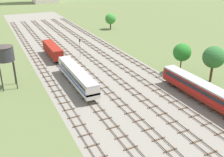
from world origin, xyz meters
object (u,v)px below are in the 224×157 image
(diesel_railcar_left_near, at_px, (77,75))
(freight_boxcar_left_mid, at_px, (53,50))
(passenger_coach_right_nearest, at_px, (203,90))
(signal_post_nearest, at_px, (80,46))
(water_tower, at_px, (4,53))

(diesel_railcar_left_near, xyz_separation_m, freight_boxcar_left_mid, (0.01, 22.25, -0.15))
(passenger_coach_right_nearest, relative_size, diesel_railcar_left_near, 1.07)
(signal_post_nearest, bearing_deg, diesel_railcar_left_near, -111.16)
(passenger_coach_right_nearest, bearing_deg, freight_boxcar_left_mid, 116.12)
(signal_post_nearest, bearing_deg, water_tower, -147.69)
(diesel_railcar_left_near, distance_m, water_tower, 15.95)
(freight_boxcar_left_mid, distance_m, water_tower, 22.30)
(passenger_coach_right_nearest, distance_m, freight_boxcar_left_mid, 44.92)
(passenger_coach_right_nearest, height_order, signal_post_nearest, signal_post_nearest)
(passenger_coach_right_nearest, height_order, freight_boxcar_left_mid, passenger_coach_right_nearest)
(passenger_coach_right_nearest, relative_size, water_tower, 2.21)
(water_tower, bearing_deg, freight_boxcar_left_mid, 50.02)
(freight_boxcar_left_mid, distance_m, signal_post_nearest, 8.11)
(freight_boxcar_left_mid, relative_size, water_tower, 1.41)
(diesel_railcar_left_near, height_order, signal_post_nearest, signal_post_nearest)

